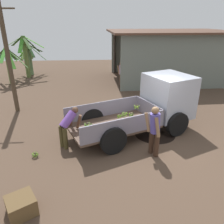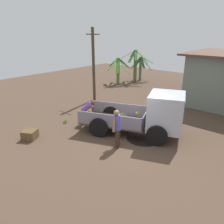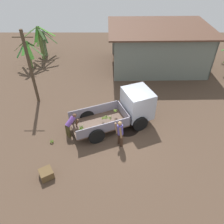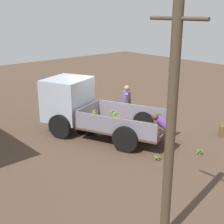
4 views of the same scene
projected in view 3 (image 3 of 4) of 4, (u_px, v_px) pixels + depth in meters
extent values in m
plane|color=brown|center=(119.00, 134.00, 12.87)|extent=(36.00, 36.00, 0.00)
cylinder|color=black|center=(126.00, 128.00, 13.31)|extent=(1.59, 1.59, 0.01)
cube|color=#503B2E|center=(99.00, 123.00, 12.87)|extent=(3.63, 2.87, 0.08)
cube|color=gray|center=(94.00, 110.00, 13.29)|extent=(2.97, 1.25, 0.61)
cube|color=gray|center=(104.00, 128.00, 12.02)|extent=(2.97, 1.25, 0.61)
cube|color=gray|center=(123.00, 112.00, 13.12)|extent=(0.73, 1.68, 0.61)
cube|color=#AFB5C4|center=(137.00, 103.00, 13.11)|extent=(2.08, 2.21, 1.66)
cube|color=#4C606B|center=(149.00, 96.00, 13.14)|extent=(0.56, 1.31, 0.73)
cylinder|color=black|center=(127.00, 106.00, 14.24)|extent=(0.95, 0.56, 0.93)
cylinder|color=black|center=(140.00, 124.00, 12.88)|extent=(0.95, 0.56, 0.93)
cylinder|color=black|center=(87.00, 116.00, 13.42)|extent=(0.95, 0.56, 0.93)
cylinder|color=black|center=(97.00, 136.00, 12.07)|extent=(0.95, 0.56, 0.93)
sphere|color=brown|center=(106.00, 117.00, 12.61)|extent=(0.07, 0.07, 0.07)
cylinder|color=olive|center=(105.00, 117.00, 12.67)|extent=(0.13, 0.18, 0.14)
cylinder|color=olive|center=(105.00, 118.00, 12.64)|extent=(0.10, 0.15, 0.17)
cylinder|color=olive|center=(106.00, 118.00, 12.58)|extent=(0.19, 0.06, 0.12)
cylinder|color=#557321|center=(107.00, 118.00, 12.63)|extent=(0.12, 0.16, 0.17)
cylinder|color=#71AA24|center=(107.00, 117.00, 12.67)|extent=(0.12, 0.18, 0.15)
cylinder|color=olive|center=(106.00, 117.00, 12.70)|extent=(0.18, 0.07, 0.14)
sphere|color=#4B4431|center=(81.00, 127.00, 11.83)|extent=(0.09, 0.09, 0.09)
cylinder|color=#4B771E|center=(81.00, 129.00, 11.84)|extent=(0.19, 0.07, 0.23)
cylinder|color=#65A023|center=(82.00, 128.00, 11.87)|extent=(0.14, 0.18, 0.23)
cylinder|color=#597433|center=(83.00, 127.00, 11.92)|extent=(0.16, 0.21, 0.20)
cylinder|color=#709A41|center=(81.00, 127.00, 11.95)|extent=(0.21, 0.10, 0.21)
cylinder|color=olive|center=(80.00, 128.00, 11.87)|extent=(0.09, 0.22, 0.21)
sphere|color=#453E2D|center=(80.00, 130.00, 11.97)|extent=(0.07, 0.07, 0.07)
cylinder|color=olive|center=(82.00, 130.00, 11.99)|extent=(0.05, 0.17, 0.12)
cylinder|color=#72AF36|center=(81.00, 130.00, 12.04)|extent=(0.13, 0.14, 0.15)
cylinder|color=#5E871C|center=(81.00, 129.00, 12.05)|extent=(0.17, 0.05, 0.11)
cylinder|color=olive|center=(80.00, 130.00, 12.04)|extent=(0.15, 0.13, 0.13)
cylinder|color=olive|center=(79.00, 130.00, 12.01)|extent=(0.05, 0.16, 0.14)
cylinder|color=olive|center=(80.00, 131.00, 11.97)|extent=(0.14, 0.14, 0.14)
cylinder|color=#55871D|center=(80.00, 131.00, 11.96)|extent=(0.16, 0.08, 0.14)
cylinder|color=#567B25|center=(81.00, 131.00, 11.95)|extent=(0.15, 0.15, 0.10)
sphere|color=brown|center=(110.00, 117.00, 12.56)|extent=(0.08, 0.08, 0.08)
cylinder|color=olive|center=(111.00, 119.00, 12.56)|extent=(0.13, 0.12, 0.14)
cylinder|color=olive|center=(111.00, 118.00, 12.60)|extent=(0.08, 0.16, 0.12)
cylinder|color=#587325|center=(110.00, 117.00, 12.63)|extent=(0.17, 0.05, 0.10)
cylinder|color=olive|center=(109.00, 118.00, 12.60)|extent=(0.06, 0.16, 0.12)
cylinder|color=#588821|center=(110.00, 119.00, 12.54)|extent=(0.15, 0.12, 0.11)
sphere|color=brown|center=(103.00, 117.00, 12.72)|extent=(0.07, 0.07, 0.07)
cylinder|color=#73A627|center=(103.00, 118.00, 12.71)|extent=(0.14, 0.08, 0.10)
cylinder|color=olive|center=(103.00, 118.00, 12.72)|extent=(0.13, 0.11, 0.11)
cylinder|color=olive|center=(104.00, 118.00, 12.73)|extent=(0.07, 0.14, 0.08)
cylinder|color=#619C20|center=(104.00, 118.00, 12.77)|extent=(0.11, 0.13, 0.10)
cylinder|color=#528122|center=(103.00, 118.00, 12.79)|extent=(0.11, 0.04, 0.13)
cylinder|color=#7CAA4B|center=(102.00, 118.00, 12.77)|extent=(0.09, 0.12, 0.12)
cylinder|color=olive|center=(102.00, 118.00, 12.76)|extent=(0.05, 0.11, 0.13)
sphere|color=#4B4431|center=(115.00, 110.00, 13.02)|extent=(0.08, 0.08, 0.08)
cylinder|color=#87B03C|center=(114.00, 111.00, 13.05)|extent=(0.06, 0.18, 0.14)
cylinder|color=#557727|center=(115.00, 111.00, 13.00)|extent=(0.18, 0.11, 0.11)
cylinder|color=#7AA528|center=(116.00, 111.00, 13.05)|extent=(0.11, 0.15, 0.17)
cylinder|color=olive|center=(116.00, 110.00, 13.08)|extent=(0.13, 0.18, 0.12)
cylinder|color=#578626|center=(115.00, 110.00, 13.11)|extent=(0.16, 0.09, 0.16)
cube|color=slate|center=(201.00, 47.00, 18.95)|extent=(0.21, 5.51, 3.33)
cube|color=slate|center=(152.00, 37.00, 21.01)|extent=(7.71, 0.26, 3.33)
cube|color=slate|center=(164.00, 61.00, 16.77)|extent=(7.71, 0.26, 3.33)
cube|color=#513426|center=(160.00, 27.00, 17.82)|extent=(8.64, 6.48, 0.12)
cylinder|color=#3F3833|center=(115.00, 38.00, 20.79)|extent=(0.16, 0.16, 3.33)
cylinder|color=#3F3833|center=(116.00, 61.00, 16.86)|extent=(0.16, 0.16, 3.33)
cylinder|color=#483929|center=(31.00, 69.00, 13.98)|extent=(0.20, 0.20, 5.00)
cylinder|color=#483929|center=(23.00, 37.00, 12.71)|extent=(1.23, 0.07, 0.07)
cylinder|color=#5E7F52|center=(44.00, 44.00, 20.96)|extent=(0.27, 0.27, 2.29)
cube|color=#2C5122|center=(50.00, 38.00, 20.66)|extent=(1.25, 0.36, 1.24)
cube|color=#315623|center=(48.00, 33.00, 20.85)|extent=(0.97, 1.23, 0.68)
cube|color=#577C37|center=(44.00, 36.00, 20.94)|extent=(0.35, 0.92, 1.24)
cube|color=#165417|center=(39.00, 36.00, 20.64)|extent=(0.88, 0.56, 0.95)
cube|color=#40761E|center=(37.00, 39.00, 20.40)|extent=(1.09, 0.72, 1.21)
cube|color=#567334|center=(40.00, 39.00, 20.11)|extent=(0.60, 1.19, 1.04)
cube|color=#2B4D26|center=(45.00, 37.00, 20.23)|extent=(0.67, 0.78, 0.88)
cylinder|color=#425B3B|center=(130.00, 32.00, 23.80)|extent=(0.28, 0.28, 2.22)
cube|color=#426132|center=(135.00, 28.00, 23.51)|extent=(1.07, 0.27, 1.40)
cube|color=#1B5416|center=(135.00, 24.00, 23.64)|extent=(1.29, 0.97, 0.81)
cube|color=#487D22|center=(130.00, 23.00, 23.73)|extent=(0.37, 1.07, 0.79)
cube|color=#508235|center=(125.00, 25.00, 23.77)|extent=(1.16, 1.07, 1.08)
cube|color=#598A46|center=(124.00, 28.00, 23.50)|extent=(1.22, 0.22, 1.37)
cube|color=#4B6F20|center=(127.00, 25.00, 22.91)|extent=(0.94, 1.12, 0.64)
cube|color=#274E22|center=(130.00, 28.00, 23.01)|extent=(0.39, 1.11, 1.12)
cube|color=#3C652D|center=(134.00, 26.00, 22.93)|extent=(0.98, 1.14, 0.78)
cylinder|color=#5D7C3A|center=(29.00, 55.00, 18.80)|extent=(0.29, 0.29, 2.37)
cube|color=#4B7439|center=(35.00, 49.00, 18.54)|extent=(1.25, 0.45, 1.39)
cube|color=#5D8545|center=(32.00, 45.00, 18.62)|extent=(0.94, 0.91, 0.98)
cube|color=#2C6729|center=(30.00, 44.00, 18.94)|extent=(0.32, 1.53, 1.03)
cube|color=#46612B|center=(23.00, 43.00, 18.78)|extent=(1.20, 1.34, 0.87)
cube|color=#376624|center=(20.00, 46.00, 18.37)|extent=(1.18, 0.41, 0.89)
cube|color=#204E20|center=(21.00, 50.00, 18.19)|extent=(0.96, 0.79, 1.23)
cube|color=#3D872C|center=(24.00, 48.00, 17.88)|extent=(0.32, 1.07, 0.83)
cube|color=#418629|center=(29.00, 50.00, 18.08)|extent=(0.86, 1.04, 1.24)
cylinder|color=#5A6F37|center=(41.00, 44.00, 20.07)|extent=(0.32, 0.32, 3.00)
cube|color=#408224|center=(46.00, 31.00, 19.39)|extent=(1.43, 0.30, 0.88)
cube|color=#2A4E23|center=(45.00, 32.00, 19.87)|extent=(0.98, 1.07, 1.30)
cube|color=#456033|center=(39.00, 28.00, 19.72)|extent=(0.33, 1.15, 0.57)
cube|color=#315524|center=(33.00, 29.00, 19.65)|extent=(1.26, 0.98, 0.78)
cube|color=#3D5D26|center=(30.00, 32.00, 19.15)|extent=(1.43, 0.76, 0.84)
cube|color=#337520|center=(37.00, 34.00, 19.08)|extent=(0.40, 0.97, 1.11)
cube|color=#3A592A|center=(41.00, 33.00, 19.00)|extent=(0.86, 1.07, 0.85)
cylinder|color=#3D271B|center=(121.00, 141.00, 11.88)|extent=(0.22, 0.22, 0.83)
cylinder|color=#3D271B|center=(119.00, 138.00, 12.04)|extent=(0.22, 0.22, 0.83)
cylinder|color=#594EAC|center=(120.00, 130.00, 11.49)|extent=(0.46, 0.44, 0.67)
sphere|color=#8C6746|center=(120.00, 124.00, 11.21)|extent=(0.23, 0.23, 0.23)
cylinder|color=#8C6746|center=(121.00, 133.00, 11.33)|extent=(0.22, 0.28, 0.62)
cylinder|color=#8C6746|center=(116.00, 128.00, 11.60)|extent=(0.24, 0.31, 0.61)
cylinder|color=#423B1E|center=(67.00, 130.00, 12.56)|extent=(0.22, 0.22, 0.78)
cylinder|color=#423B1E|center=(69.00, 132.00, 12.44)|extent=(0.22, 0.22, 0.78)
cylinder|color=#7145A0|center=(70.00, 122.00, 12.26)|extent=(0.68, 0.66, 0.61)
sphere|color=brown|center=(75.00, 115.00, 12.27)|extent=(0.22, 0.22, 0.22)
cylinder|color=brown|center=(73.00, 119.00, 12.60)|extent=(0.26, 0.27, 0.58)
cylinder|color=brown|center=(77.00, 122.00, 12.38)|extent=(0.28, 0.30, 0.58)
cylinder|color=brown|center=(117.00, 70.00, 18.41)|extent=(0.21, 0.21, 0.77)
cylinder|color=brown|center=(116.00, 69.00, 18.55)|extent=(0.21, 0.21, 0.77)
cylinder|color=#B795BA|center=(116.00, 62.00, 18.05)|extent=(0.42, 0.41, 0.62)
sphere|color=#8C6746|center=(116.00, 57.00, 17.78)|extent=(0.22, 0.22, 0.22)
cylinder|color=#8C6746|center=(116.00, 63.00, 17.87)|extent=(0.27, 0.33, 0.56)
cylinder|color=#8C6746|center=(114.00, 61.00, 18.15)|extent=(0.22, 0.27, 0.58)
sphere|color=brown|center=(52.00, 141.00, 12.24)|extent=(0.06, 0.06, 0.06)
cylinder|color=#54801C|center=(51.00, 141.00, 12.28)|extent=(0.05, 0.15, 0.13)
cylinder|color=#5A7827|center=(51.00, 142.00, 12.22)|extent=(0.13, 0.14, 0.09)
cylinder|color=#78B03B|center=(51.00, 142.00, 12.23)|extent=(0.15, 0.05, 0.13)
cylinder|color=olive|center=(52.00, 142.00, 12.22)|extent=(0.16, 0.10, 0.10)
cylinder|color=#6EA52F|center=(53.00, 142.00, 12.26)|extent=(0.06, 0.16, 0.11)
cylinder|color=olive|center=(53.00, 141.00, 12.29)|extent=(0.13, 0.15, 0.10)
cylinder|color=olive|center=(52.00, 141.00, 12.31)|extent=(0.13, 0.05, 0.15)
cylinder|color=#4E7920|center=(51.00, 141.00, 12.30)|extent=(0.14, 0.13, 0.09)
sphere|color=brown|center=(68.00, 124.00, 13.34)|extent=(0.07, 0.07, 0.07)
cylinder|color=#46751A|center=(69.00, 124.00, 13.41)|extent=(0.16, 0.14, 0.13)
cylinder|color=olive|center=(68.00, 124.00, 13.42)|extent=(0.18, 0.12, 0.13)
cylinder|color=#7FA63F|center=(67.00, 125.00, 13.36)|extent=(0.04, 0.19, 0.11)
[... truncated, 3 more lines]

